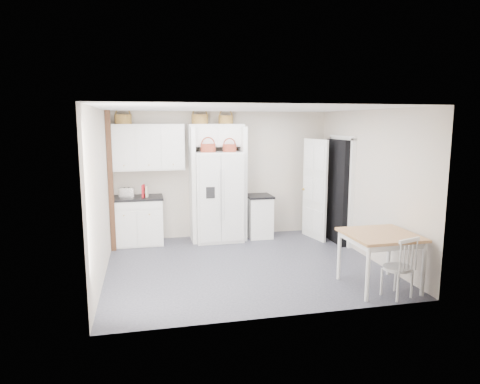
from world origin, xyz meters
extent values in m
plane|color=#2D2D37|center=(0.00, 0.00, 0.00)|extent=(4.50, 4.50, 0.00)
plane|color=white|center=(0.00, 0.00, 2.60)|extent=(4.50, 4.50, 0.00)
plane|color=#B9B5AE|center=(0.00, 2.00, 1.30)|extent=(4.50, 0.00, 4.50)
plane|color=#B9B5AE|center=(-2.25, 0.00, 1.30)|extent=(0.00, 4.00, 4.00)
plane|color=#B9B5AE|center=(2.25, 0.00, 1.30)|extent=(0.00, 4.00, 4.00)
cube|color=white|center=(-0.15, 1.66, 0.90)|extent=(0.93, 0.75, 1.81)
cube|color=white|center=(-1.76, 1.70, 0.45)|extent=(0.98, 0.62, 0.91)
cube|color=white|center=(0.72, 1.70, 0.42)|extent=(0.48, 0.58, 0.85)
cube|color=#A57439|center=(1.70, -1.38, 0.40)|extent=(0.98, 0.98, 0.81)
cube|color=white|center=(1.76, -1.75, 0.41)|extent=(0.49, 0.47, 0.82)
cube|color=black|center=(-1.76, 1.70, 0.93)|extent=(1.02, 0.66, 0.04)
cube|color=black|center=(0.72, 1.70, 0.87)|extent=(0.52, 0.62, 0.04)
cube|color=silver|center=(-1.94, 1.66, 1.04)|extent=(0.29, 0.19, 0.19)
cube|color=red|center=(-1.62, 1.62, 1.07)|extent=(0.07, 0.17, 0.24)
cube|color=beige|center=(-1.55, 1.62, 1.05)|extent=(0.06, 0.14, 0.21)
cylinder|color=brown|center=(-1.95, 1.83, 2.44)|extent=(0.32, 0.32, 0.18)
cylinder|color=brown|center=(-0.48, 1.83, 2.44)|extent=(0.33, 0.33, 0.19)
cylinder|color=brown|center=(0.05, 1.83, 2.43)|extent=(0.30, 0.30, 0.17)
cylinder|color=maroon|center=(-0.36, 1.56, 1.89)|extent=(0.30, 0.30, 0.16)
cylinder|color=maroon|center=(0.07, 1.56, 1.88)|extent=(0.27, 0.27, 0.15)
cube|color=white|center=(-1.50, 1.83, 1.90)|extent=(1.40, 0.34, 0.90)
cube|color=white|center=(-0.15, 1.83, 2.12)|extent=(1.12, 0.34, 0.45)
cube|color=white|center=(-0.66, 1.70, 1.15)|extent=(0.08, 0.60, 2.30)
cube|color=white|center=(0.36, 1.70, 1.15)|extent=(0.08, 0.60, 2.30)
cube|color=#412A16|center=(-2.20, 1.35, 1.30)|extent=(0.09, 0.09, 2.60)
cube|color=black|center=(2.16, 1.00, 1.02)|extent=(0.18, 0.85, 2.05)
cube|color=white|center=(1.80, 1.33, 1.02)|extent=(0.21, 0.79, 2.05)
camera|label=1|loc=(-1.58, -6.76, 2.39)|focal=32.00mm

